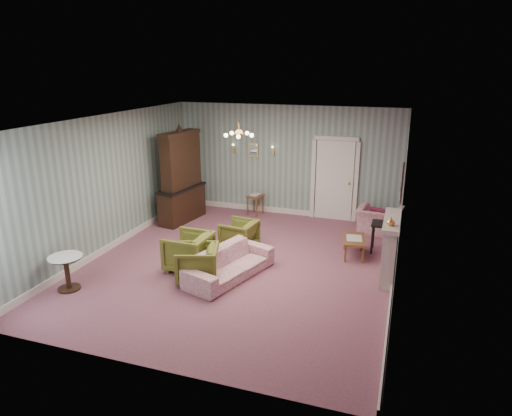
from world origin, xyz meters
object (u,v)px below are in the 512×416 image
(fireplace, at_px, (390,248))
(side_table_black, at_px, (381,238))
(dresser, at_px, (181,174))
(coffee_table, at_px, (354,247))
(sofa_chintz, at_px, (230,259))
(olive_chair_a, at_px, (197,262))
(olive_chair_b, at_px, (188,250))
(olive_chair_c, at_px, (239,234))
(pedestal_table, at_px, (67,273))
(wingback_chair, at_px, (380,216))

(fireplace, relative_size, side_table_black, 2.10)
(dresser, distance_m, coffee_table, 4.70)
(sofa_chintz, relative_size, fireplace, 1.38)
(olive_chair_a, xyz_separation_m, side_table_black, (3.15, 2.50, -0.05))
(olive_chair_b, distance_m, olive_chair_c, 1.42)
(side_table_black, height_order, pedestal_table, side_table_black)
(olive_chair_c, distance_m, dresser, 2.60)
(olive_chair_a, relative_size, dresser, 0.31)
(olive_chair_c, xyz_separation_m, wingback_chair, (2.85, 1.96, 0.08))
(olive_chair_b, relative_size, wingback_chair, 0.83)
(olive_chair_a, distance_m, olive_chair_c, 1.72)
(olive_chair_c, bearing_deg, coffee_table, 105.96)
(olive_chair_b, bearing_deg, olive_chair_c, 158.28)
(olive_chair_a, xyz_separation_m, pedestal_table, (-2.06, -1.04, -0.06))
(olive_chair_a, bearing_deg, pedestal_table, -81.62)
(coffee_table, height_order, side_table_black, side_table_black)
(wingback_chair, distance_m, fireplace, 2.35)
(wingback_chair, distance_m, side_table_black, 1.18)
(olive_chair_a, xyz_separation_m, olive_chair_b, (-0.38, 0.42, 0.03))
(olive_chair_a, distance_m, fireplace, 3.63)
(side_table_black, bearing_deg, coffee_table, -142.52)
(dresser, distance_m, fireplace, 5.54)
(olive_chair_c, distance_m, pedestal_table, 3.55)
(olive_chair_b, distance_m, dresser, 3.13)
(olive_chair_b, xyz_separation_m, dresser, (-1.49, 2.63, 0.81))
(olive_chair_c, xyz_separation_m, coffee_table, (2.43, 0.39, -0.15))
(olive_chair_b, distance_m, sofa_chintz, 0.89)
(olive_chair_c, bearing_deg, fireplace, 90.47)
(side_table_black, relative_size, pedestal_table, 1.03)
(dresser, height_order, fireplace, dresser)
(olive_chair_c, height_order, dresser, dresser)
(olive_chair_a, distance_m, pedestal_table, 2.31)
(dresser, bearing_deg, wingback_chair, 16.75)
(dresser, height_order, side_table_black, dresser)
(olive_chair_c, relative_size, fireplace, 0.51)
(olive_chair_b, xyz_separation_m, pedestal_table, (-1.68, -1.46, -0.09))
(olive_chair_b, bearing_deg, pedestal_table, -46.81)
(wingback_chair, bearing_deg, pedestal_table, 50.26)
(olive_chair_a, relative_size, sofa_chintz, 0.40)
(pedestal_table, bearing_deg, coffee_table, 33.83)
(dresser, bearing_deg, fireplace, -8.50)
(sofa_chintz, bearing_deg, pedestal_table, 136.40)
(olive_chair_b, height_order, pedestal_table, olive_chair_b)
(olive_chair_b, distance_m, wingback_chair, 4.72)
(olive_chair_b, bearing_deg, wingback_chair, 135.75)
(fireplace, xyz_separation_m, pedestal_table, (-5.42, -2.39, -0.26))
(olive_chair_a, bearing_deg, coffee_table, 110.19)
(fireplace, bearing_deg, coffee_table, 134.70)
(coffee_table, xyz_separation_m, pedestal_table, (-4.68, -3.14, 0.12))
(olive_chair_a, height_order, coffee_table, olive_chair_a)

